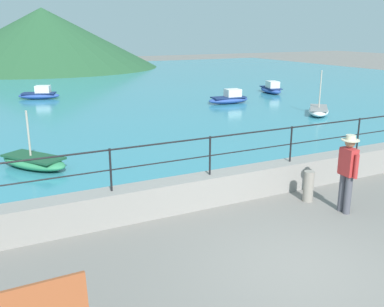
{
  "coord_description": "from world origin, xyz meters",
  "views": [
    {
      "loc": [
        -4.59,
        -4.99,
        3.87
      ],
      "look_at": [
        -0.2,
        3.7,
        1.1
      ],
      "focal_mm": 40.59,
      "sensor_mm": 36.0,
      "label": 1
    }
  ],
  "objects_px": {
    "boat_0": "(319,110)",
    "boat_6": "(229,98)",
    "boat_4": "(34,161)",
    "bollard": "(308,186)",
    "boat_3": "(40,94)",
    "person_walking": "(347,170)",
    "boat_5": "(271,89)"
  },
  "relations": [
    {
      "from": "boat_4",
      "to": "boat_3",
      "type": "bearing_deg",
      "value": 81.2
    },
    {
      "from": "boat_3",
      "to": "boat_4",
      "type": "height_order",
      "value": "boat_4"
    },
    {
      "from": "boat_4",
      "to": "boat_0",
      "type": "bearing_deg",
      "value": 11.17
    },
    {
      "from": "person_walking",
      "to": "boat_3",
      "type": "height_order",
      "value": "person_walking"
    },
    {
      "from": "person_walking",
      "to": "boat_6",
      "type": "xyz_separation_m",
      "value": [
        5.31,
        13.48,
        -0.65
      ]
    },
    {
      "from": "bollard",
      "to": "boat_5",
      "type": "xyz_separation_m",
      "value": [
        10.04,
        14.88,
        -0.04
      ]
    },
    {
      "from": "boat_3",
      "to": "boat_5",
      "type": "distance_m",
      "value": 13.95
    },
    {
      "from": "person_walking",
      "to": "boat_5",
      "type": "height_order",
      "value": "person_walking"
    },
    {
      "from": "bollard",
      "to": "boat_4",
      "type": "bearing_deg",
      "value": 135.2
    },
    {
      "from": "person_walking",
      "to": "boat_4",
      "type": "distance_m",
      "value": 8.47
    },
    {
      "from": "boat_3",
      "to": "boat_4",
      "type": "xyz_separation_m",
      "value": [
        -2.1,
        -13.54,
        -0.07
      ]
    },
    {
      "from": "person_walking",
      "to": "boat_4",
      "type": "bearing_deg",
      "value": 132.44
    },
    {
      "from": "boat_0",
      "to": "boat_5",
      "type": "relative_size",
      "value": 0.95
    },
    {
      "from": "bollard",
      "to": "boat_0",
      "type": "bearing_deg",
      "value": 46.3
    },
    {
      "from": "person_walking",
      "to": "boat_5",
      "type": "relative_size",
      "value": 0.72
    },
    {
      "from": "bollard",
      "to": "boat_0",
      "type": "height_order",
      "value": "boat_0"
    },
    {
      "from": "person_walking",
      "to": "boat_4",
      "type": "height_order",
      "value": "person_walking"
    },
    {
      "from": "bollard",
      "to": "person_walking",
      "type": "bearing_deg",
      "value": -71.86
    },
    {
      "from": "boat_0",
      "to": "boat_4",
      "type": "bearing_deg",
      "value": -168.83
    },
    {
      "from": "bollard",
      "to": "boat_3",
      "type": "bearing_deg",
      "value": 99.95
    },
    {
      "from": "person_walking",
      "to": "boat_5",
      "type": "distance_m",
      "value": 18.53
    },
    {
      "from": "boat_5",
      "to": "boat_6",
      "type": "relative_size",
      "value": 1.03
    },
    {
      "from": "boat_0",
      "to": "boat_6",
      "type": "relative_size",
      "value": 0.98
    },
    {
      "from": "boat_4",
      "to": "boat_5",
      "type": "distance_m",
      "value": 18.15
    },
    {
      "from": "bollard",
      "to": "boat_5",
      "type": "distance_m",
      "value": 17.96
    },
    {
      "from": "boat_0",
      "to": "boat_6",
      "type": "height_order",
      "value": "boat_0"
    },
    {
      "from": "boat_6",
      "to": "person_walking",
      "type": "bearing_deg",
      "value": -111.48
    },
    {
      "from": "person_walking",
      "to": "boat_0",
      "type": "distance_m",
      "value": 11.46
    },
    {
      "from": "boat_5",
      "to": "boat_0",
      "type": "bearing_deg",
      "value": -109.44
    },
    {
      "from": "bollard",
      "to": "boat_6",
      "type": "bearing_deg",
      "value": 66.15
    },
    {
      "from": "bollard",
      "to": "boat_6",
      "type": "xyz_separation_m",
      "value": [
        5.58,
        12.63,
        -0.04
      ]
    },
    {
      "from": "bollard",
      "to": "boat_3",
      "type": "height_order",
      "value": "boat_3"
    }
  ]
}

